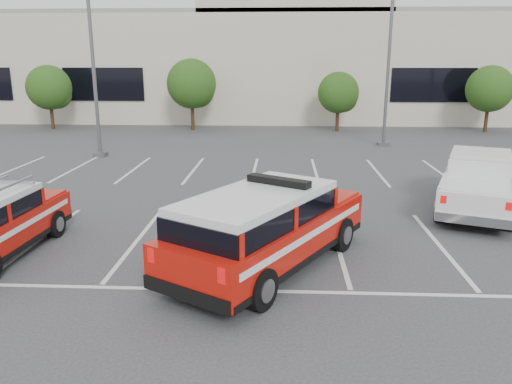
% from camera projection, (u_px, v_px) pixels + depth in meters
% --- Properties ---
extents(ground, '(120.00, 120.00, 0.00)m').
position_uv_depth(ground, '(236.00, 243.00, 13.39)').
color(ground, '#353537').
rests_on(ground, ground).
extents(stall_markings, '(23.00, 15.00, 0.01)m').
position_uv_depth(stall_markings, '(247.00, 198.00, 17.73)').
color(stall_markings, silver).
rests_on(stall_markings, ground).
extents(convention_building, '(60.00, 16.99, 13.20)m').
position_uv_depth(convention_building, '(271.00, 60.00, 42.92)').
color(convention_building, beige).
rests_on(convention_building, ground).
extents(tree_left, '(3.07, 3.07, 4.42)m').
position_uv_depth(tree_left, '(51.00, 89.00, 34.69)').
color(tree_left, '#3F2B19').
rests_on(tree_left, ground).
extents(tree_mid_left, '(3.37, 3.37, 4.85)m').
position_uv_depth(tree_mid_left, '(193.00, 86.00, 34.13)').
color(tree_mid_left, '#3F2B19').
rests_on(tree_mid_left, ground).
extents(tree_mid_right, '(2.77, 2.77, 3.99)m').
position_uv_depth(tree_mid_right, '(340.00, 94.00, 33.77)').
color(tree_mid_right, '#3F2B19').
rests_on(tree_mid_right, ground).
extents(tree_right, '(3.07, 3.07, 4.42)m').
position_uv_depth(tree_right, '(491.00, 90.00, 33.21)').
color(tree_right, '#3F2B19').
rests_on(tree_right, ground).
extents(light_pole_left, '(0.90, 0.60, 10.24)m').
position_uv_depth(light_pole_left, '(92.00, 51.00, 24.03)').
color(light_pole_left, '#59595E').
rests_on(light_pole_left, ground).
extents(light_pole_mid, '(0.90, 0.60, 10.24)m').
position_uv_depth(light_pole_mid, '(389.00, 52.00, 27.16)').
color(light_pole_mid, '#59595E').
rests_on(light_pole_mid, ground).
extents(fire_chief_suv, '(4.89, 6.21, 2.09)m').
position_uv_depth(fire_chief_suv, '(267.00, 233.00, 11.59)').
color(fire_chief_suv, '#B21108').
rests_on(fire_chief_suv, ground).
extents(white_pickup, '(4.11, 6.29, 1.83)m').
position_uv_depth(white_pickup, '(477.00, 187.00, 16.32)').
color(white_pickup, silver).
rests_on(white_pickup, ground).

